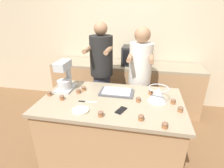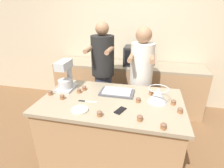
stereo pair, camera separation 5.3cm
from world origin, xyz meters
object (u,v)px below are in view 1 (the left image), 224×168
object	(u,v)px
knife	(87,102)
stand_mixer	(65,77)
cupcake_2	(78,91)
cupcake_9	(101,114)
person_left	(102,76)
cupcake_8	(151,92)
baking_tray	(117,92)
cell_phone	(121,110)
cupcake_5	(165,125)
cupcake_7	(84,88)
person_right	(139,80)
small_plate	(80,110)
cupcake_4	(173,101)
cupcake_1	(180,109)
mixing_bowl	(158,94)
cupcake_6	(138,99)
microwave_oven	(136,56)
cupcake_3	(141,117)
cupcake_0	(62,97)
cupcake_10	(49,93)

from	to	relation	value
knife	stand_mixer	bearing A→B (deg)	144.20
cupcake_2	cupcake_9	size ratio (longest dim) A/B	1.00
person_left	cupcake_8	world-z (taller)	person_left
stand_mixer	baking_tray	world-z (taller)	stand_mixer
cell_phone	cupcake_5	distance (m)	0.47
cupcake_7	cupcake_5	bearing A→B (deg)	-31.70
person_right	small_plate	bearing A→B (deg)	-118.41
knife	cupcake_4	size ratio (longest dim) A/B	3.78
cupcake_1	cupcake_2	size ratio (longest dim) A/B	1.00
person_right	cupcake_7	world-z (taller)	person_right
mixing_bowl	cupcake_6	bearing A→B (deg)	-165.46
stand_mixer	microwave_oven	size ratio (longest dim) A/B	0.79
cupcake_1	cupcake_5	world-z (taller)	same
cupcake_3	cupcake_4	distance (m)	0.51
person_left	mixing_bowl	world-z (taller)	person_left
small_plate	cupcake_5	bearing A→B (deg)	-8.04
person_left	cupcake_9	world-z (taller)	person_left
cupcake_4	cupcake_0	bearing A→B (deg)	-173.18
microwave_oven	cupcake_2	world-z (taller)	microwave_oven
person_left	cupcake_5	distance (m)	1.44
person_left	cupcake_4	size ratio (longest dim) A/B	29.29
person_right	cell_phone	distance (m)	0.96
person_right	cupcake_1	xyz separation A→B (m)	(0.46, -0.85, 0.05)
person_right	small_plate	xyz separation A→B (m)	(-0.56, -1.03, 0.03)
cupcake_1	cell_phone	bearing A→B (deg)	-170.80
cell_phone	person_left	bearing A→B (deg)	115.12
stand_mixer	cupcake_3	bearing A→B (deg)	-26.92
stand_mixer	cupcake_10	world-z (taller)	stand_mixer
cupcake_5	person_left	bearing A→B (deg)	126.94
cell_phone	cupcake_6	xyz separation A→B (m)	(0.17, 0.23, 0.02)
cupcake_8	cupcake_4	bearing A→B (deg)	-38.14
cupcake_4	cupcake_2	bearing A→B (deg)	177.60
cell_phone	cupcake_3	distance (m)	0.25
small_plate	cupcake_10	xyz separation A→B (m)	(-0.49, 0.26, 0.02)
person_right	cupcake_10	bearing A→B (deg)	-143.73
cupcake_6	person_right	bearing A→B (deg)	91.55
knife	cupcake_9	xyz separation A→B (m)	(0.23, -0.25, 0.03)
cupcake_1	baking_tray	bearing A→B (deg)	157.87
cupcake_4	cupcake_8	xyz separation A→B (m)	(-0.24, 0.19, 0.00)
mixing_bowl	cupcake_6	size ratio (longest dim) A/B	3.94
cupcake_10	person_left	bearing A→B (deg)	59.06
baking_tray	microwave_oven	size ratio (longest dim) A/B	0.86
person_left	cupcake_8	distance (m)	0.90
mixing_bowl	cupcake_7	world-z (taller)	mixing_bowl
cupcake_1	cupcake_8	bearing A→B (deg)	130.21
stand_mixer	cupcake_10	size ratio (longest dim) A/B	6.56
cupcake_0	cupcake_7	bearing A→B (deg)	60.35
small_plate	cupcake_4	world-z (taller)	cupcake_4
small_plate	cupcake_1	world-z (taller)	cupcake_1
cupcake_4	cupcake_9	distance (m)	0.83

